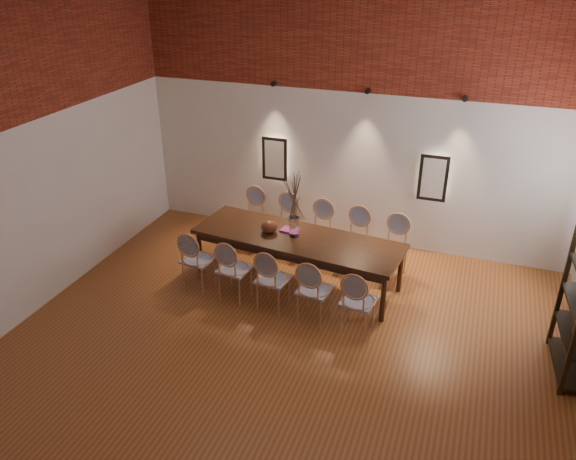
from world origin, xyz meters
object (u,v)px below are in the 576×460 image
(chair_near_b, at_px, (234,269))
(vase, at_px, (294,227))
(chair_far_b, at_px, (283,225))
(chair_near_e, at_px, (358,301))
(book, at_px, (290,230))
(chair_near_a, at_px, (198,259))
(chair_far_d, at_px, (354,240))
(chair_far_c, at_px, (318,232))
(dining_table, at_px, (297,260))
(bowl, at_px, (269,227))
(chair_near_d, at_px, (314,290))
(chair_near_c, at_px, (273,279))
(chair_far_a, at_px, (251,218))
(chair_far_e, at_px, (393,249))

(chair_near_b, distance_m, vase, 1.04)
(chair_far_b, height_order, vase, vase)
(chair_near_e, xyz_separation_m, vase, (-1.17, 0.90, 0.43))
(book, bearing_deg, chair_near_a, -146.07)
(chair_far_d, relative_size, book, 3.62)
(chair_far_c, relative_size, book, 3.62)
(dining_table, relative_size, book, 11.64)
(vase, height_order, bowl, vase)
(bowl, height_order, book, bowl)
(chair_near_d, distance_m, chair_far_d, 1.53)
(chair_near_c, relative_size, chair_far_a, 1.00)
(vase, bearing_deg, chair_near_d, -55.69)
(book, bearing_deg, chair_near_c, -85.26)
(chair_far_e, bearing_deg, chair_near_e, 90.00)
(chair_near_c, bearing_deg, book, 101.00)
(chair_far_c, relative_size, chair_far_d, 1.00)
(chair_near_c, height_order, book, chair_near_c)
(chair_far_a, bearing_deg, chair_far_b, -180.00)
(chair_near_e, bearing_deg, vase, 148.72)
(chair_near_a, height_order, chair_far_a, same)
(chair_far_e, bearing_deg, chair_far_b, -0.00)
(dining_table, distance_m, chair_near_e, 1.44)
(chair_far_e, bearing_deg, chair_near_c, 51.70)
(chair_near_b, height_order, book, chair_near_b)
(chair_far_e, height_order, bowl, chair_far_e)
(chair_near_e, bearing_deg, chair_near_a, 180.00)
(chair_far_b, xyz_separation_m, chair_far_c, (0.60, -0.07, 0.00))
(chair_near_a, bearing_deg, chair_far_b, 68.45)
(bowl, bearing_deg, chair_near_b, -110.15)
(dining_table, relative_size, chair_far_c, 3.22)
(chair_near_c, bearing_deg, chair_far_c, 90.00)
(dining_table, bearing_deg, chair_near_c, -90.00)
(chair_far_a, bearing_deg, vase, 146.54)
(chair_near_d, relative_size, chair_far_b, 1.00)
(book, bearing_deg, chair_near_d, -54.81)
(dining_table, xyz_separation_m, vase, (-0.05, 0.01, 0.53))
(chair_far_c, height_order, chair_far_d, same)
(chair_near_e, relative_size, book, 3.62)
(chair_near_b, distance_m, chair_near_d, 1.21)
(chair_near_a, relative_size, vase, 3.13)
(chair_near_c, xyz_separation_m, chair_near_d, (0.60, -0.07, 0.00))
(book, bearing_deg, chair_far_c, 69.10)
(chair_near_b, height_order, chair_near_e, same)
(chair_near_a, bearing_deg, chair_near_e, -0.00)
(chair_near_c, bearing_deg, bowl, 120.87)
(chair_near_c, bearing_deg, chair_near_d, -0.00)
(chair_near_c, height_order, bowl, chair_near_c)
(chair_near_d, height_order, chair_far_d, same)
(chair_near_a, distance_m, bowl, 1.12)
(chair_near_a, xyz_separation_m, chair_far_c, (1.37, 1.39, 0.00))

